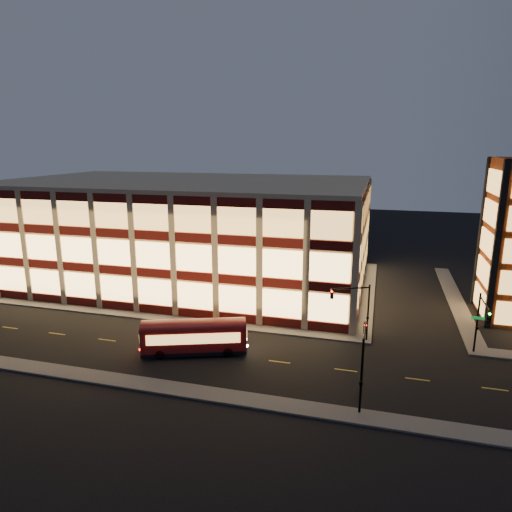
% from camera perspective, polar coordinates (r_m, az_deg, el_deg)
% --- Properties ---
extents(ground, '(200.00, 200.00, 0.00)m').
position_cam_1_polar(ground, '(53.34, -12.77, -7.89)').
color(ground, black).
rests_on(ground, ground).
extents(sidewalk_office_south, '(54.00, 2.00, 0.15)m').
position_cam_1_polar(sidewalk_office_south, '(55.53, -15.04, -7.07)').
color(sidewalk_office_south, '#514F4C').
rests_on(sidewalk_office_south, ground).
extents(sidewalk_office_east, '(2.00, 30.00, 0.15)m').
position_cam_1_polar(sidewalk_office_east, '(63.47, 13.72, -4.34)').
color(sidewalk_office_east, '#514F4C').
rests_on(sidewalk_office_east, ground).
extents(sidewalk_tower_west, '(2.00, 30.00, 0.15)m').
position_cam_1_polar(sidewalk_tower_west, '(64.23, 23.60, -4.91)').
color(sidewalk_tower_west, '#514F4C').
rests_on(sidewalk_tower_west, ground).
extents(sidewalk_near, '(100.00, 2.00, 0.15)m').
position_cam_1_polar(sidewalk_near, '(43.38, -21.04, -13.66)').
color(sidewalk_near, '#514F4C').
rests_on(sidewalk_near, ground).
extents(office_building, '(50.45, 30.45, 14.50)m').
position_cam_1_polar(office_building, '(67.23, -8.56, 3.23)').
color(office_building, tan).
rests_on(office_building, ground).
extents(traffic_signal_far, '(3.79, 1.87, 6.00)m').
position_cam_1_polar(traffic_signal_far, '(46.32, 12.27, -5.81)').
color(traffic_signal_far, black).
rests_on(traffic_signal_far, ground).
extents(traffic_signal_right, '(1.20, 4.37, 6.00)m').
position_cam_1_polar(traffic_signal_right, '(46.44, 26.34, -6.94)').
color(traffic_signal_right, black).
rests_on(traffic_signal_right, ground).
extents(traffic_signal_near, '(0.32, 4.45, 6.00)m').
position_cam_1_polar(traffic_signal_near, '(35.84, 13.26, -11.83)').
color(traffic_signal_near, black).
rests_on(traffic_signal_near, ground).
extents(trolley_bus, '(10.07, 5.70, 3.33)m').
position_cam_1_polar(trolley_bus, '(44.23, -7.74, -9.73)').
color(trolley_bus, '#8B0807').
rests_on(trolley_bus, ground).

